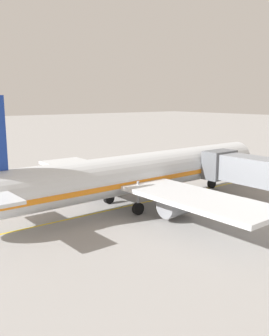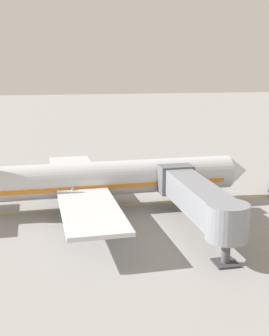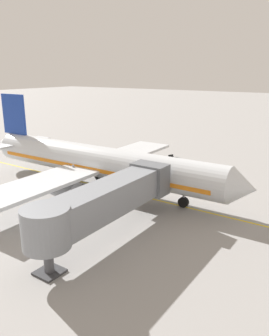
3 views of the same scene
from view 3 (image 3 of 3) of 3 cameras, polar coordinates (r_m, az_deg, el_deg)
The scene contains 11 objects.
ground_plane at distance 42.87m, azimuth -7.40°, elevation -2.70°, with size 400.00×400.00×0.00m, color gray.
gate_lead_in_line at distance 42.87m, azimuth -7.40°, elevation -2.70°, with size 0.24×80.00×0.01m, color gold.
parked_airliner at distance 40.74m, azimuth -6.33°, elevation 1.02°, with size 30.09×37.26×10.63m.
jet_bridge at distance 28.09m, azimuth -4.92°, elevation -5.38°, with size 15.92×3.50×4.98m.
baggage_tug_lead at distance 50.48m, azimuth 6.64°, elevation 1.06°, with size 2.10×2.77×1.62m.
baggage_cart_front at distance 46.60m, azimuth -1.76°, elevation 0.18°, with size 1.30×2.90×1.58m.
baggage_cart_second_in_train at distance 48.34m, azimuth -4.40°, elevation 0.73°, with size 1.30×2.90×1.58m.
baggage_cart_third_in_train at distance 49.74m, azimuth -6.65°, elevation 1.11°, with size 1.30×2.90×1.58m.
baggage_cart_tail_end at distance 51.89m, azimuth -9.14°, elevation 1.64°, with size 1.30×2.90×1.58m.
ground_crew_wing_walker at distance 44.16m, azimuth -0.06°, elevation -0.70°, with size 0.35×0.71×1.69m.
safety_cone_nose_left at distance 40.26m, azimuth 15.51°, elevation -4.00°, with size 0.36×0.36×0.59m.
Camera 3 is at (30.07, 27.31, 13.70)m, focal length 36.16 mm.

